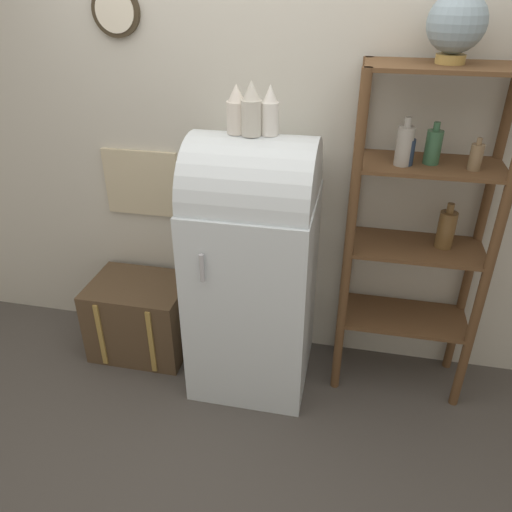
{
  "coord_description": "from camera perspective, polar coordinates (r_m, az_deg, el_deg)",
  "views": [
    {
      "loc": [
        0.51,
        -2.12,
        2.17
      ],
      "look_at": [
        0.01,
        0.22,
        0.82
      ],
      "focal_mm": 35.0,
      "sensor_mm": 36.0,
      "label": 1
    }
  ],
  "objects": [
    {
      "name": "vase_right",
      "position": [
        2.45,
        1.63,
        16.15
      ],
      "size": [
        0.08,
        0.08,
        0.24
      ],
      "color": "white",
      "rests_on": "refrigerator"
    },
    {
      "name": "suitcase_trunk",
      "position": [
        3.32,
        -12.99,
        -6.75
      ],
      "size": [
        0.6,
        0.47,
        0.49
      ],
      "color": "brown",
      "rests_on": "ground_plane"
    },
    {
      "name": "shelf_unit",
      "position": [
        2.72,
        18.17,
        3.87
      ],
      "size": [
        0.73,
        0.37,
        1.83
      ],
      "color": "brown",
      "rests_on": "ground_plane"
    },
    {
      "name": "vase_center",
      "position": [
        2.45,
        -0.52,
        16.33
      ],
      "size": [
        0.1,
        0.1,
        0.26
      ],
      "color": "beige",
      "rests_on": "refrigerator"
    },
    {
      "name": "vase_left",
      "position": [
        2.48,
        -2.24,
        16.27
      ],
      "size": [
        0.1,
        0.1,
        0.23
      ],
      "color": "silver",
      "rests_on": "refrigerator"
    },
    {
      "name": "ground_plane",
      "position": [
        3.07,
        -1.13,
        -15.47
      ],
      "size": [
        12.0,
        12.0,
        0.0
      ],
      "primitive_type": "plane",
      "color": "#4C4742"
    },
    {
      "name": "globe",
      "position": [
        2.5,
        21.95,
        23.39
      ],
      "size": [
        0.25,
        0.25,
        0.29
      ],
      "color": "#AD8942",
      "rests_on": "shelf_unit"
    },
    {
      "name": "refrigerator",
      "position": [
        2.76,
        -0.28,
        -0.71
      ],
      "size": [
        0.66,
        0.7,
        1.5
      ],
      "color": "silver",
      "rests_on": "ground_plane"
    },
    {
      "name": "wall_back",
      "position": [
        2.86,
        1.13,
        12.8
      ],
      "size": [
        7.0,
        0.09,
        2.7
      ],
      "color": "beige",
      "rests_on": "ground_plane"
    }
  ]
}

